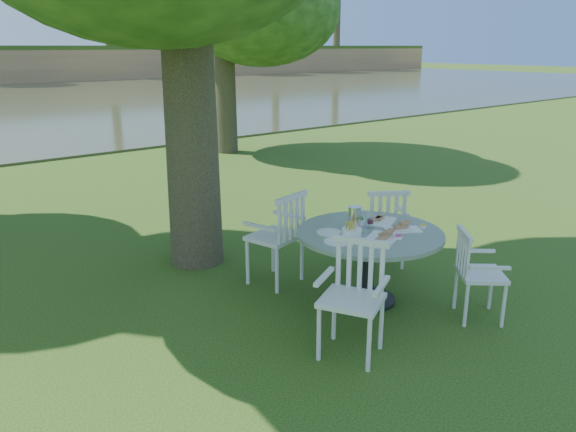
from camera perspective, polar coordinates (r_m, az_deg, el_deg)
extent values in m
plane|color=#1C390C|center=(5.74, 1.29, -8.60)|extent=(140.00, 140.00, 0.00)
cylinder|color=black|center=(5.78, 8.02, -8.35)|extent=(0.56, 0.56, 0.04)
cylinder|color=black|center=(5.64, 8.16, -5.13)|extent=(0.12, 0.12, 0.66)
cylinder|color=slate|center=(5.52, 8.31, -1.76)|extent=(1.43, 1.43, 0.04)
cylinder|color=silver|center=(6.90, 10.71, -2.36)|extent=(0.04, 0.04, 0.46)
cylinder|color=silver|center=(6.80, 7.39, -2.49)|extent=(0.04, 0.04, 0.46)
cylinder|color=silver|center=(6.57, 11.59, -3.41)|extent=(0.04, 0.04, 0.46)
cylinder|color=silver|center=(6.46, 8.11, -3.57)|extent=(0.04, 0.04, 0.46)
cube|color=silver|center=(6.60, 9.56, -0.90)|extent=(0.63, 0.62, 0.04)
cube|color=silver|center=(6.35, 10.12, 0.39)|extent=(0.41, 0.30, 0.47)
cylinder|color=silver|center=(6.36, -1.53, -3.54)|extent=(0.04, 0.04, 0.50)
cylinder|color=silver|center=(6.05, -4.13, -4.70)|extent=(0.04, 0.04, 0.50)
cylinder|color=silver|center=(6.14, 1.41, -4.31)|extent=(0.04, 0.04, 0.50)
cylinder|color=silver|center=(5.81, -1.13, -5.58)|extent=(0.04, 0.04, 0.50)
cube|color=silver|center=(5.99, -1.36, -2.10)|extent=(0.61, 0.57, 0.04)
cube|color=silver|center=(5.79, 0.35, -0.35)|extent=(0.51, 0.16, 0.51)
cylinder|color=silver|center=(4.65, 3.15, -11.87)|extent=(0.04, 0.04, 0.47)
cylinder|color=silver|center=(4.54, 8.22, -12.79)|extent=(0.04, 0.04, 0.47)
cylinder|color=silver|center=(4.96, 4.70, -9.93)|extent=(0.04, 0.04, 0.47)
cylinder|color=silver|center=(4.86, 9.45, -10.72)|extent=(0.04, 0.04, 0.47)
cube|color=silver|center=(4.63, 6.48, -8.50)|extent=(0.61, 0.63, 0.04)
cube|color=silver|center=(4.73, 7.33, -5.08)|extent=(0.25, 0.45, 0.48)
cylinder|color=silver|center=(5.51, 21.06, -8.52)|extent=(0.03, 0.03, 0.42)
cylinder|color=silver|center=(5.83, 19.90, -6.97)|extent=(0.03, 0.03, 0.42)
cylinder|color=silver|center=(5.41, 17.64, -8.65)|extent=(0.03, 0.03, 0.42)
cylinder|color=silver|center=(5.74, 16.66, -7.05)|extent=(0.03, 0.03, 0.42)
cube|color=silver|center=(5.53, 19.04, -5.60)|extent=(0.58, 0.59, 0.04)
cube|color=silver|center=(5.41, 17.33, -3.70)|extent=(0.31, 0.35, 0.43)
cube|color=white|center=(5.28, 9.37, -2.38)|extent=(0.52, 0.43, 0.02)
cube|color=white|center=(5.60, 11.57, -1.37)|extent=(0.40, 0.36, 0.01)
cube|color=white|center=(5.81, 9.72, -0.59)|extent=(0.41, 0.34, 0.01)
cylinder|color=white|center=(5.18, 5.07, -2.60)|extent=(0.26, 0.26, 0.01)
cylinder|color=white|center=(5.43, 4.19, -1.66)|extent=(0.24, 0.24, 0.01)
cylinder|color=white|center=(5.36, 6.49, -1.64)|extent=(0.19, 0.19, 0.07)
cylinder|color=white|center=(5.72, 7.04, -0.55)|extent=(0.16, 0.16, 0.05)
cylinder|color=silver|center=(5.48, 6.74, -0.28)|extent=(0.12, 0.12, 0.24)
cylinder|color=white|center=(5.60, 8.37, -0.25)|extent=(0.07, 0.07, 0.19)
cylinder|color=white|center=(5.45, 7.41, -1.15)|extent=(0.06, 0.06, 0.11)
cylinder|color=white|center=(5.41, 6.76, -1.32)|extent=(0.06, 0.06, 0.10)
cylinder|color=white|center=(5.34, 11.15, -2.15)|extent=(0.07, 0.07, 0.03)
cylinder|color=white|center=(5.71, 13.52, -1.05)|extent=(0.07, 0.07, 0.03)
cylinder|color=white|center=(5.78, 11.73, -0.73)|extent=(0.07, 0.07, 0.03)
cylinder|color=white|center=(5.11, 6.34, -2.84)|extent=(0.06, 0.06, 0.03)
ellipsoid|color=#1B3B13|center=(13.62, -6.62, 20.11)|extent=(3.48, 3.48, 2.43)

